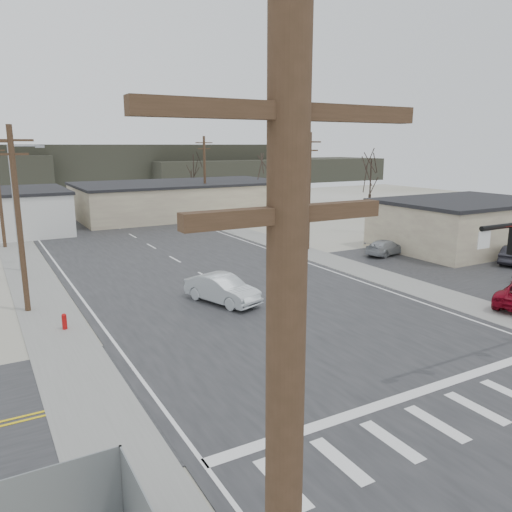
% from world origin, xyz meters
% --- Properties ---
extents(ground, '(140.00, 140.00, 0.00)m').
position_xyz_m(ground, '(0.00, 0.00, 0.00)').
color(ground, silver).
rests_on(ground, ground).
extents(main_road, '(18.00, 110.00, 0.05)m').
position_xyz_m(main_road, '(0.00, 15.00, 0.02)').
color(main_road, '#252527').
rests_on(main_road, ground).
extents(cross_road, '(90.00, 10.00, 0.04)m').
position_xyz_m(cross_road, '(0.00, 0.00, 0.02)').
color(cross_road, '#252527').
rests_on(cross_road, ground).
extents(parking_lot, '(18.00, 20.00, 0.03)m').
position_xyz_m(parking_lot, '(20.00, 6.00, 0.02)').
color(parking_lot, '#252527').
rests_on(parking_lot, ground).
extents(sidewalk_left, '(3.00, 90.00, 0.06)m').
position_xyz_m(sidewalk_left, '(-10.60, 20.00, 0.03)').
color(sidewalk_left, gray).
rests_on(sidewalk_left, ground).
extents(sidewalk_right, '(3.00, 90.00, 0.06)m').
position_xyz_m(sidewalk_right, '(10.60, 20.00, 0.03)').
color(sidewalk_right, gray).
rests_on(sidewalk_right, ground).
extents(fire_hydrant, '(0.24, 0.24, 0.87)m').
position_xyz_m(fire_hydrant, '(-10.20, 8.00, 0.45)').
color(fire_hydrant, '#A50C0C').
rests_on(fire_hydrant, ground).
extents(building_right_far, '(26.30, 14.30, 4.30)m').
position_xyz_m(building_right_far, '(10.00, 44.00, 2.15)').
color(building_right_far, beige).
rests_on(building_right_far, ground).
extents(building_lot, '(14.30, 10.30, 4.30)m').
position_xyz_m(building_lot, '(24.00, 12.00, 2.16)').
color(building_lot, beige).
rests_on(building_lot, ground).
extents(upole_left_b, '(2.20, 0.30, 10.00)m').
position_xyz_m(upole_left_b, '(-11.50, 12.00, 5.22)').
color(upole_left_b, '#473121').
rests_on(upole_left_b, ground).
extents(upole_right_a, '(2.20, 0.30, 10.00)m').
position_xyz_m(upole_right_a, '(11.50, 18.00, 5.22)').
color(upole_right_a, '#473121').
rests_on(upole_right_a, ground).
extents(upole_right_b, '(2.20, 0.30, 10.00)m').
position_xyz_m(upole_right_b, '(11.50, 40.00, 5.22)').
color(upole_right_b, '#473121').
rests_on(upole_right_b, ground).
extents(streetlight_main, '(2.40, 0.25, 9.00)m').
position_xyz_m(streetlight_main, '(-10.80, 22.00, 5.09)').
color(streetlight_main, gray).
rests_on(streetlight_main, ground).
extents(tree_right_mid, '(3.74, 3.74, 8.33)m').
position_xyz_m(tree_right_mid, '(12.50, 26.00, 5.93)').
color(tree_right_mid, '#32251E').
rests_on(tree_right_mid, ground).
extents(tree_right_far, '(3.52, 3.52, 7.84)m').
position_xyz_m(tree_right_far, '(15.00, 52.00, 5.58)').
color(tree_right_far, '#32251E').
rests_on(tree_right_far, ground).
extents(tree_lot, '(3.52, 3.52, 7.84)m').
position_xyz_m(tree_lot, '(22.00, 22.00, 5.58)').
color(tree_lot, '#32251E').
rests_on(tree_lot, ground).
extents(hill_center, '(80.00, 18.00, 9.00)m').
position_xyz_m(hill_center, '(15.00, 96.00, 4.50)').
color(hill_center, '#333026').
rests_on(hill_center, ground).
extents(hill_right, '(60.00, 18.00, 5.50)m').
position_xyz_m(hill_right, '(50.00, 90.00, 2.75)').
color(hill_right, '#333026').
rests_on(hill_right, ground).
extents(sedan_crossing, '(3.20, 5.17, 1.61)m').
position_xyz_m(sedan_crossing, '(-1.53, 8.07, 0.85)').
color(sedan_crossing, '#AFB6BA').
rests_on(sedan_crossing, main_road).
extents(car_far_a, '(3.90, 5.77, 1.55)m').
position_xyz_m(car_far_a, '(1.55, 51.68, 0.82)').
color(car_far_a, black).
rests_on(car_far_a, main_road).
extents(car_far_b, '(2.42, 4.40, 1.42)m').
position_xyz_m(car_far_b, '(0.95, 56.94, 0.75)').
color(car_far_b, black).
rests_on(car_far_b, main_road).
extents(car_parked_silver, '(4.54, 2.64, 1.24)m').
position_xyz_m(car_parked_silver, '(15.88, 13.00, 0.65)').
color(car_parked_silver, '#979BA1').
rests_on(car_parked_silver, parking_lot).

